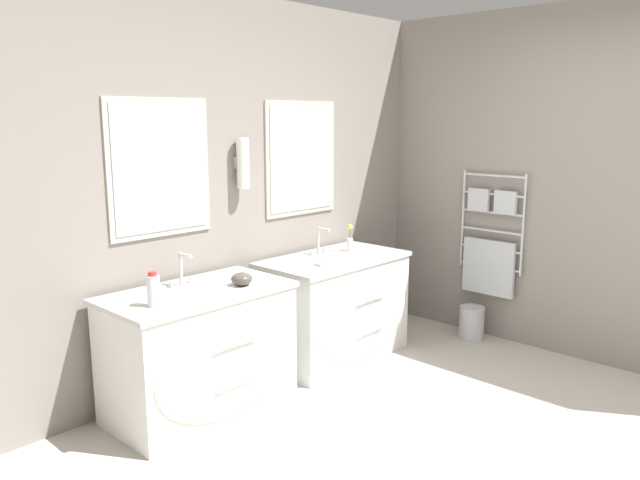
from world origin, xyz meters
The scene contains 11 objects.
wall_back centered at (0.00, 2.33, 1.31)m, with size 5.13×0.17×2.60m.
wall_right centered at (1.79, 1.04, 1.29)m, with size 0.13×4.45×2.60m.
vanity_left centered at (-0.70, 1.91, 0.39)m, with size 1.13×0.68×0.77m.
vanity_right centered at (0.53, 1.91, 0.39)m, with size 1.13×0.68×0.77m.
faucet_left centered at (-0.70, 2.10, 0.87)m, with size 0.17×0.13×0.21m.
faucet_right centered at (0.53, 2.10, 0.87)m, with size 0.17×0.13×0.21m.
toiletry_bottle centered at (-1.06, 1.85, 0.86)m, with size 0.07×0.07×0.20m.
amenity_bowl centered at (-0.45, 1.84, 0.81)m, with size 0.13×0.13×0.08m.
flower_vase centered at (0.77, 2.00, 0.86)m, with size 0.05×0.05×0.21m.
soap_dish centered at (0.29, 1.84, 0.79)m, with size 0.10×0.07×0.04m.
waste_bin centered at (1.58, 1.38, 0.14)m, with size 0.21×0.21×0.27m.
Camera 1 is at (-2.81, -1.06, 1.79)m, focal length 35.00 mm.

